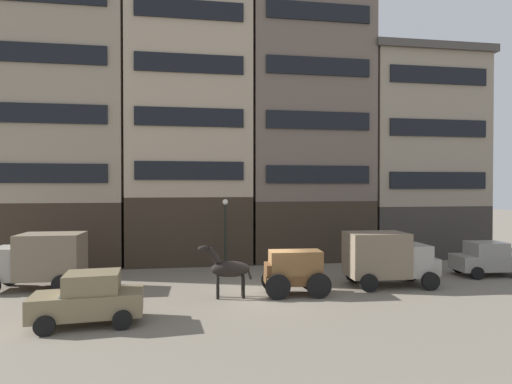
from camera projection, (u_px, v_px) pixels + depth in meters
ground_plane at (268, 294)px, 18.37m from camera, size 120.00×120.00×0.00m
building_far_left at (54, 120)px, 25.64m from camera, size 9.50×6.01×17.88m
building_center_left at (190, 127)px, 26.92m from camera, size 8.11×6.01×17.37m
building_center_right at (306, 127)px, 28.10m from camera, size 8.38×6.01×17.84m
building_far_right at (415, 154)px, 29.35m from camera, size 8.53×6.01×14.27m
cargo_wagon at (294, 269)px, 18.18m from camera, size 2.96×1.62×1.98m
draft_horse at (228, 269)px, 17.74m from camera, size 2.35×0.67×2.30m
delivery_truck_near at (388, 257)px, 19.77m from camera, size 4.40×2.24×2.62m
delivery_truck_far at (38, 259)px, 19.19m from camera, size 4.38×2.20×2.62m
sedan_dark at (89, 299)px, 14.30m from camera, size 3.84×2.14×1.83m
sedan_parked_curb at (488, 259)px, 22.13m from camera, size 3.79×2.03×1.83m
pedestrian_officer at (391, 251)px, 24.37m from camera, size 0.39×0.39×1.79m
streetlamp_curbside at (225, 225)px, 23.14m from camera, size 0.32×0.32×4.12m
fire_hydrant_curbside at (489, 256)px, 25.73m from camera, size 0.24×0.24×0.83m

